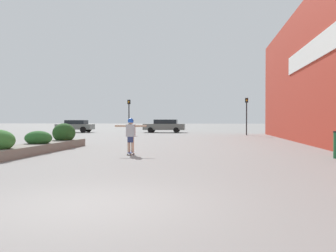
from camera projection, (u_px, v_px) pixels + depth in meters
ground_plane at (85, 206)px, 6.33m from camera, size 300.00×300.00×0.00m
building_wall_right at (328, 62)px, 19.04m from camera, size 0.67×39.16×8.78m
planter_box at (39, 143)px, 16.93m from camera, size 1.32×8.97×1.28m
skateboard at (131, 153)px, 15.66m from camera, size 0.22×0.70×0.10m
skateboarder at (131, 132)px, 15.65m from camera, size 1.34×0.25×1.44m
car_leftmost at (334, 127)px, 39.25m from camera, size 4.32×1.87×1.36m
car_center_left at (165, 126)px, 43.69m from camera, size 4.79×1.93×1.52m
car_center_right at (75, 126)px, 44.07m from camera, size 4.22×2.06×1.45m
traffic_light_left at (129, 111)px, 37.68m from camera, size 0.28×0.30×3.51m
traffic_light_right at (247, 110)px, 35.71m from camera, size 0.28×0.30×3.58m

